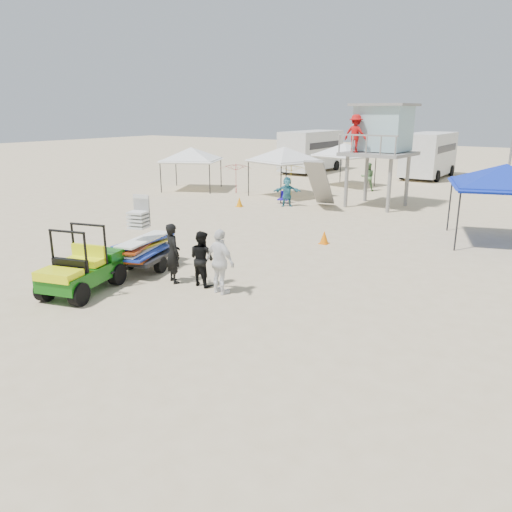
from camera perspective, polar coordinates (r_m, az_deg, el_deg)
The scene contains 19 objects.
ground at distance 10.98m, azimuth -11.06°, elevation -9.80°, with size 140.00×140.00×0.00m, color beige.
utility_cart at distance 14.23m, azimuth -19.55°, elevation -0.76°, with size 1.75×2.59×1.80m.
surf_trailer at distance 15.66m, azimuth -12.80°, elevation 1.31°, with size 1.76×2.55×2.06m.
man_left at distance 14.41m, azimuth -9.46°, elevation 0.32°, with size 0.63×0.41×1.73m, color black.
man_mid at distance 14.07m, azimuth -6.22°, elevation -0.28°, with size 0.77×0.60×1.58m, color black.
man_right at distance 13.34m, azimuth -4.10°, elevation -0.68°, with size 1.04×0.44×1.78m, color white.
lifeguard_tower at distance 26.62m, azimuth 13.92°, elevation 13.55°, with size 3.34×3.34×5.02m.
canopy_blue at distance 20.43m, azimuth 26.69°, elevation 8.99°, with size 4.28×4.28×3.34m.
canopy_white_a at distance 28.94m, azimuth 3.24°, elevation 12.09°, with size 3.89×3.89×3.25m.
canopy_white_b at distance 31.88m, azimuth -7.43°, elevation 11.97°, with size 4.25×4.25×3.03m.
canopy_white_c at distance 33.70m, azimuth 10.12°, elevation 12.35°, with size 3.76×3.76×3.19m.
umbrella_a at distance 30.29m, azimuth -2.34°, elevation 8.87°, with size 1.97×2.01×1.81m, color #B51323.
umbrella_b at distance 29.61m, azimuth 4.03°, elevation 8.69°, with size 2.00×2.04×1.83m, color yellow.
cone_near at distance 18.76m, azimuth 7.80°, elevation 2.14°, with size 0.34×0.34×0.50m, color orange.
cone_far at distance 26.01m, azimuth -1.91°, elevation 6.20°, with size 0.34×0.34×0.50m, color orange.
beach_chair_a at distance 27.08m, azimuth 3.25°, elevation 6.72°, with size 0.65×0.70×0.64m.
rv_far_left at distance 41.65m, azimuth 6.35°, elevation 12.02°, with size 2.64×6.80×3.25m.
rv_mid_left at distance 39.82m, azimuth 19.17°, elevation 11.05°, with size 2.65×6.50×3.25m.
distant_beachgoers at distance 27.94m, azimuth 18.96°, elevation 7.22°, with size 18.49×13.70×1.76m.
Camera 1 is at (7.08, -6.91, 4.75)m, focal length 35.00 mm.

